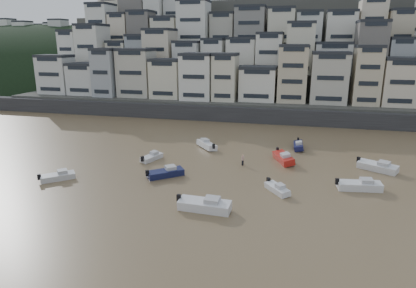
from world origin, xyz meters
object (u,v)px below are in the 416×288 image
(boat_f, at_px, (152,156))
(boat_j, at_px, (58,175))
(boat_i, at_px, (299,145))
(person_pink, at_px, (243,160))
(boat_b, at_px, (277,188))
(boat_d, at_px, (360,184))
(boat_e, at_px, (283,157))
(boat_g, at_px, (378,165))
(boat_a, at_px, (205,203))
(boat_c, at_px, (165,172))
(boat_h, at_px, (207,144))

(boat_f, xyz_separation_m, boat_j, (-9.15, -11.31, 0.03))
(boat_i, xyz_separation_m, person_pink, (-8.20, -11.37, 0.15))
(boat_b, relative_size, boat_i, 0.85)
(boat_f, relative_size, person_pink, 2.67)
(boat_d, xyz_separation_m, person_pink, (-15.98, 6.09, 0.06))
(boat_e, xyz_separation_m, boat_g, (13.63, -0.92, -0.01))
(person_pink, bearing_deg, boat_a, -95.98)
(boat_f, relative_size, boat_g, 0.77)
(boat_a, relative_size, boat_e, 1.06)
(boat_a, xyz_separation_m, boat_b, (7.58, 7.28, -0.27))
(boat_f, height_order, person_pink, person_pink)
(boat_i, bearing_deg, boat_f, -63.91)
(boat_b, bearing_deg, boat_j, -120.80)
(boat_i, distance_m, person_pink, 14.02)
(boat_b, bearing_deg, boat_e, 143.01)
(boat_c, xyz_separation_m, person_pink, (9.74, 7.54, 0.10))
(boat_e, height_order, boat_g, boat_e)
(boat_c, height_order, boat_g, boat_g)
(boat_f, distance_m, boat_j, 14.55)
(boat_a, bearing_deg, boat_h, 106.29)
(boat_a, xyz_separation_m, boat_c, (-8.00, 9.14, -0.12))
(boat_j, bearing_deg, boat_c, -23.42)
(boat_a, height_order, boat_f, boat_a)
(boat_d, xyz_separation_m, boat_h, (-23.64, 14.02, -0.03))
(boat_d, relative_size, boat_e, 0.98)
(boat_b, height_order, person_pink, person_pink)
(boat_c, bearing_deg, boat_e, -6.61)
(boat_g, bearing_deg, boat_d, -83.52)
(boat_e, bearing_deg, boat_g, 63.45)
(boat_e, bearing_deg, boat_d, 24.63)
(boat_b, relative_size, boat_e, 0.74)
(boat_f, distance_m, boat_i, 25.84)
(boat_e, relative_size, boat_g, 1.01)
(boat_a, bearing_deg, boat_g, 44.36)
(boat_a, xyz_separation_m, boat_e, (7.70, 19.84, -0.05))
(boat_g, height_order, boat_j, boat_g)
(boat_c, bearing_deg, boat_h, 41.44)
(boat_f, bearing_deg, boat_d, -81.64)
(boat_f, height_order, boat_i, boat_i)
(boat_c, relative_size, boat_d, 0.94)
(boat_c, relative_size, boat_i, 1.07)
(boat_a, xyz_separation_m, boat_i, (9.95, 28.05, -0.17))
(boat_f, bearing_deg, boat_g, -66.73)
(boat_b, distance_m, boat_h, 21.96)
(boat_e, distance_m, boat_f, 20.87)
(boat_a, xyz_separation_m, boat_f, (-12.75, 15.69, -0.25))
(boat_e, bearing_deg, boat_i, 142.00)
(boat_j, bearing_deg, boat_d, -33.41)
(boat_b, height_order, boat_f, boat_f)
(person_pink, bearing_deg, boat_g, 6.53)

